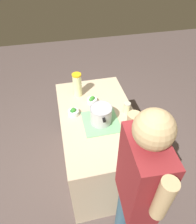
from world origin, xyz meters
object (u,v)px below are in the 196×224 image
object	(u,v)px
broccoli_bowl_center	(129,148)
broccoli_bowl_back	(92,100)
mason_jar	(127,108)
broccoli_bowl_front	(73,112)
cooking_pot	(101,114)
lemonade_pitcher	(77,85)
person_cook	(136,197)

from	to	relation	value
broccoli_bowl_center	broccoli_bowl_back	xyz separation A→B (m)	(-0.69, -0.18, 0.01)
mason_jar	broccoli_bowl_front	bearing A→B (deg)	-99.25
broccoli_bowl_front	broccoli_bowl_center	bearing A→B (deg)	36.57
cooking_pot	mason_jar	distance (m)	0.30
lemonade_pitcher	broccoli_bowl_center	xyz separation A→B (m)	(0.86, 0.31, -0.11)
cooking_pot	broccoli_bowl_front	size ratio (longest dim) A/B	2.61
mason_jar	broccoli_bowl_back	distance (m)	0.39
mason_jar	person_cook	xyz separation A→B (m)	(0.89, -0.24, 0.01)
cooking_pot	broccoli_bowl_center	world-z (taller)	cooking_pot
cooking_pot	lemonade_pitcher	distance (m)	0.50
broccoli_bowl_front	broccoli_bowl_back	bearing A→B (deg)	123.59
mason_jar	broccoli_bowl_center	distance (m)	0.48
cooking_pot	person_cook	world-z (taller)	person_cook
lemonade_pitcher	broccoli_bowl_front	xyz separation A→B (m)	(0.32, -0.09, -0.10)
mason_jar	broccoli_bowl_front	distance (m)	0.54
lemonade_pitcher	person_cook	world-z (taller)	person_cook
broccoli_bowl_back	person_cook	size ratio (longest dim) A/B	0.06
lemonade_pitcher	broccoli_bowl_front	size ratio (longest dim) A/B	2.56
broccoli_bowl_center	broccoli_bowl_back	bearing A→B (deg)	-165.23
mason_jar	person_cook	distance (m)	0.92
mason_jar	lemonade_pitcher	bearing A→B (deg)	-132.53
broccoli_bowl_center	person_cook	world-z (taller)	person_cook
lemonade_pitcher	broccoli_bowl_front	distance (m)	0.35
cooking_pot	mason_jar	xyz separation A→B (m)	(-0.08, 0.29, -0.04)
person_cook	cooking_pot	bearing A→B (deg)	-176.83
mason_jar	broccoli_bowl_front	size ratio (longest dim) A/B	1.16
broccoli_bowl_back	person_cook	xyz separation A→B (m)	(1.13, 0.07, 0.04)
broccoli_bowl_center	person_cook	size ratio (longest dim) A/B	0.07
broccoli_bowl_back	broccoli_bowl_front	bearing A→B (deg)	-56.41
lemonade_pitcher	broccoli_bowl_center	size ratio (longest dim) A/B	2.19
lemonade_pitcher	broccoli_bowl_center	bearing A→B (deg)	19.82
cooking_pot	broccoli_bowl_center	xyz separation A→B (m)	(0.38, 0.16, -0.08)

